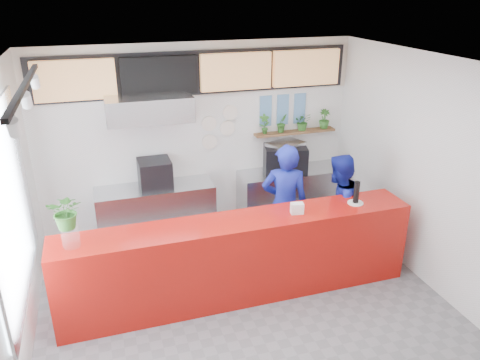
{
  "coord_description": "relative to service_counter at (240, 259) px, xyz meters",
  "views": [
    {
      "loc": [
        -1.54,
        -4.45,
        3.76
      ],
      "look_at": [
        0.1,
        0.7,
        1.5
      ],
      "focal_mm": 35.0,
      "sensor_mm": 36.0,
      "label": 1
    }
  ],
  "objects": [
    {
      "name": "floor",
      "position": [
        0.0,
        -0.4,
        -0.55
      ],
      "size": [
        5.0,
        5.0,
        0.0
      ],
      "primitive_type": "plane",
      "color": "slate",
      "rests_on": "ground"
    },
    {
      "name": "ceiling",
      "position": [
        0.0,
        -0.4,
        2.45
      ],
      "size": [
        5.0,
        5.0,
        0.0
      ],
      "primitive_type": "plane",
      "rotation": [
        3.14,
        0.0,
        0.0
      ],
      "color": "silver"
    },
    {
      "name": "wall_back",
      "position": [
        0.0,
        2.1,
        0.95
      ],
      "size": [
        5.0,
        0.0,
        5.0
      ],
      "primitive_type": "plane",
      "rotation": [
        1.57,
        0.0,
        0.0
      ],
      "color": "white",
      "rests_on": "ground"
    },
    {
      "name": "wall_left",
      "position": [
        -2.5,
        -0.4,
        0.95
      ],
      "size": [
        0.0,
        5.0,
        5.0
      ],
      "primitive_type": "plane",
      "rotation": [
        1.57,
        0.0,
        1.57
      ],
      "color": "white",
      "rests_on": "ground"
    },
    {
      "name": "wall_right",
      "position": [
        2.5,
        -0.4,
        0.95
      ],
      "size": [
        0.0,
        5.0,
        5.0
      ],
      "primitive_type": "plane",
      "rotation": [
        1.57,
        0.0,
        -1.57
      ],
      "color": "white",
      "rests_on": "ground"
    },
    {
      "name": "service_counter",
      "position": [
        0.0,
        0.0,
        0.0
      ],
      "size": [
        4.5,
        0.6,
        1.1
      ],
      "primitive_type": "cube",
      "color": "#AA120C",
      "rests_on": "ground"
    },
    {
      "name": "cream_band",
      "position": [
        0.0,
        2.09,
        2.05
      ],
      "size": [
        5.0,
        0.02,
        0.8
      ],
      "primitive_type": "cube",
      "color": "beige",
      "rests_on": "wall_back"
    },
    {
      "name": "prep_bench",
      "position": [
        -0.8,
        1.8,
        -0.1
      ],
      "size": [
        1.8,
        0.6,
        0.9
      ],
      "primitive_type": "cube",
      "color": "#B2B5BA",
      "rests_on": "ground"
    },
    {
      "name": "panini_oven",
      "position": [
        -0.78,
        1.8,
        0.57
      ],
      "size": [
        0.48,
        0.48,
        0.43
      ],
      "primitive_type": "cube",
      "rotation": [
        0.0,
        0.0,
        0.0
      ],
      "color": "black",
      "rests_on": "prep_bench"
    },
    {
      "name": "extraction_hood",
      "position": [
        -0.8,
        1.75,
        1.6
      ],
      "size": [
        1.2,
        0.7,
        0.35
      ],
      "primitive_type": "cube",
      "color": "#B2B5BA",
      "rests_on": "ceiling"
    },
    {
      "name": "hood_lip",
      "position": [
        -0.8,
        1.75,
        1.4
      ],
      "size": [
        1.2,
        0.69,
        0.31
      ],
      "primitive_type": "cube",
      "rotation": [
        -0.35,
        0.0,
        0.0
      ],
      "color": "#B2B5BA",
      "rests_on": "ceiling"
    },
    {
      "name": "right_bench",
      "position": [
        1.5,
        1.8,
        -0.1
      ],
      "size": [
        1.8,
        0.6,
        0.9
      ],
      "primitive_type": "cube",
      "color": "#B2B5BA",
      "rests_on": "ground"
    },
    {
      "name": "espresso_machine",
      "position": [
        1.35,
        1.8,
        0.57
      ],
      "size": [
        0.78,
        0.64,
        0.44
      ],
      "primitive_type": "cube",
      "rotation": [
        0.0,
        0.0,
        -0.25
      ],
      "color": "black",
      "rests_on": "right_bench"
    },
    {
      "name": "espresso_tray",
      "position": [
        1.35,
        1.8,
        0.83
      ],
      "size": [
        0.68,
        0.59,
        0.05
      ],
      "primitive_type": "cube",
      "rotation": [
        0.0,
        0.0,
        0.4
      ],
      "color": "#B7BABF",
      "rests_on": "espresso_machine"
    },
    {
      "name": "herb_shelf",
      "position": [
        1.6,
        2.0,
        0.95
      ],
      "size": [
        1.4,
        0.18,
        0.04
      ],
      "primitive_type": "cube",
      "color": "brown",
      "rests_on": "wall_back"
    },
    {
      "name": "menu_board_far_left",
      "position": [
        -1.75,
        1.98,
        2.0
      ],
      "size": [
        1.1,
        0.1,
        0.55
      ],
      "primitive_type": "cube",
      "color": "tan",
      "rests_on": "wall_back"
    },
    {
      "name": "menu_board_mid_left",
      "position": [
        -0.59,
        1.98,
        2.0
      ],
      "size": [
        1.1,
        0.1,
        0.55
      ],
      "primitive_type": "cube",
      "color": "black",
      "rests_on": "wall_back"
    },
    {
      "name": "menu_board_mid_right",
      "position": [
        0.57,
        1.98,
        2.0
      ],
      "size": [
        1.1,
        0.1,
        0.55
      ],
      "primitive_type": "cube",
      "color": "tan",
      "rests_on": "wall_back"
    },
    {
      "name": "menu_board_far_right",
      "position": [
        1.73,
        1.98,
        2.0
      ],
      "size": [
        1.1,
        0.1,
        0.55
      ],
      "primitive_type": "cube",
      "color": "tan",
      "rests_on": "wall_back"
    },
    {
      "name": "soffit",
      "position": [
        0.0,
        2.06,
        2.0
      ],
      "size": [
        4.8,
        0.04,
        0.65
      ],
      "primitive_type": "cube",
      "color": "black",
      "rests_on": "wall_back"
    },
    {
      "name": "window_pane",
      "position": [
        -2.47,
        -0.1,
        1.15
      ],
      "size": [
        0.04,
        2.2,
        1.9
      ],
      "primitive_type": "cube",
      "color": "silver",
      "rests_on": "wall_left"
    },
    {
      "name": "window_frame",
      "position": [
        -2.45,
        -0.1,
        1.15
      ],
      "size": [
        0.03,
        2.3,
        2.0
      ],
      "primitive_type": "cube",
      "color": "#B2B5BA",
      "rests_on": "wall_left"
    },
    {
      "name": "track_rail",
      "position": [
        -2.1,
        -0.4,
        2.39
      ],
      "size": [
        0.05,
        2.4,
        0.04
      ],
      "primitive_type": "cube",
      "color": "black",
      "rests_on": "ceiling"
    },
    {
      "name": "dec_plate_a",
      "position": [
        0.15,
        2.07,
        1.2
      ],
      "size": [
        0.24,
        0.03,
        0.24
      ],
      "primitive_type": "cylinder",
      "rotation": [
        1.57,
        0.0,
        0.0
      ],
      "color": "silver",
      "rests_on": "wall_back"
    },
    {
      "name": "dec_plate_b",
      "position": [
        0.45,
        2.07,
        1.1
      ],
      "size": [
        0.24,
        0.03,
        0.24
      ],
      "primitive_type": "cylinder",
      "rotation": [
        1.57,
        0.0,
        0.0
      ],
      "color": "silver",
      "rests_on": "wall_back"
    },
    {
      "name": "dec_plate_c",
      "position": [
        0.15,
        2.07,
        0.9
      ],
      "size": [
        0.24,
        0.03,
        0.24
      ],
      "primitive_type": "cylinder",
      "rotation": [
        1.57,
        0.0,
        0.0
      ],
      "color": "silver",
      "rests_on": "wall_back"
    },
    {
      "name": "dec_plate_d",
      "position": [
        0.5,
        2.07,
        1.35
      ],
      "size": [
        0.24,
        0.03,
        0.24
      ],
      "primitive_type": "cylinder",
      "rotation": [
        1.57,
        0.0,
        0.0
      ],
      "color": "silver",
      "rests_on": "wall_back"
    },
    {
      "name": "photo_frame_a",
      "position": [
        1.1,
        2.08,
        1.45
      ],
      "size": [
        0.2,
        0.02,
        0.25
      ],
      "primitive_type": "cube",
      "color": "#598CBF",
      "rests_on": "wall_back"
    },
    {
      "name": "photo_frame_b",
      "position": [
        1.4,
        2.08,
        1.45
      ],
      "size": [
        0.2,
        0.02,
        0.25
      ],
      "primitive_type": "cube",
      "color": "#598CBF",
      "rests_on": "wall_back"
    },
    {
      "name": "photo_frame_c",
      "position": [
        1.7,
        2.08,
        1.45
      ],
      "size": [
        0.2,
        0.02,
        0.25
      ],
      "primitive_type": "cube",
      "color": "#598CBF",
      "rests_on": "wall_back"
    },
    {
      "name": "photo_frame_d",
      "position": [
        1.1,
        2.08,
        1.2
      ],
      "size": [
        0.2,
        0.02,
        0.25
      ],
      "primitive_type": "cube",
      "color": "#598CBF",
      "rests_on": "wall_back"
    },
    {
      "name": "photo_frame_e",
      "position": [
        1.4,
        2.08,
        1.2
      ],
      "size": [
        0.2,
        0.02,
        0.25
      ],
      "primitive_type": "cube",
      "color": "#598CBF",
      "rests_on": "wall_back"
    },
    {
      "name": "photo_frame_f",
      "position": [
        1.7,
        2.08,
        1.2
      ],
      "size": [
        0.2,
        0.02,
        0.25
      ],
      "primitive_type": "cube",
      "color": "#598CBF",
      "rests_on": "wall_back"
    },
    {
      "name": "staff_center",
      "position": [
        0.86,
        0.63,
        0.34
      ],
      "size": [
        0.76,
        0.63,
        1.79
      ],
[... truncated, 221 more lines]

